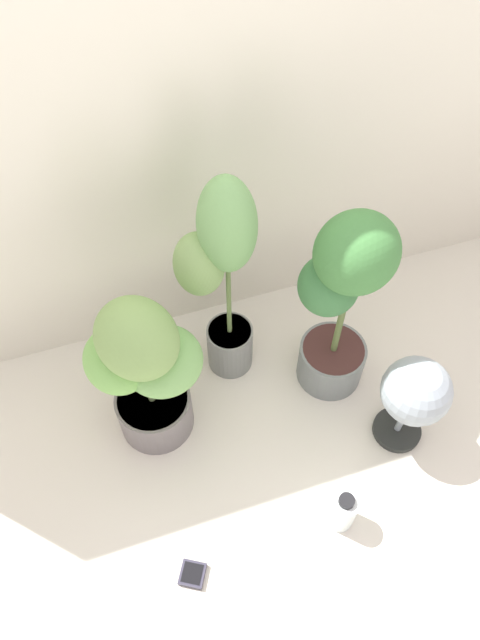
# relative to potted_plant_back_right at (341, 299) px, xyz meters

# --- Properties ---
(ground_plane) EXTENTS (8.00, 8.00, 0.00)m
(ground_plane) POSITION_rel_potted_plant_back_right_xyz_m (-0.34, -0.39, -0.49)
(ground_plane) COLOR silver
(ground_plane) RESTS_ON ground
(mylar_back_wall) EXTENTS (3.20, 0.01, 2.00)m
(mylar_back_wall) POSITION_rel_potted_plant_back_right_xyz_m (-0.34, 0.47, 0.51)
(mylar_back_wall) COLOR silver
(mylar_back_wall) RESTS_ON ground
(potted_plant_back_right) EXTENTS (0.34, 0.29, 0.86)m
(potted_plant_back_right) POSITION_rel_potted_plant_back_right_xyz_m (0.00, 0.00, 0.00)
(potted_plant_back_right) COLOR slate
(potted_plant_back_right) RESTS_ON ground
(potted_plant_back_center) EXTENTS (0.32, 0.25, 0.96)m
(potted_plant_back_center) POSITION_rel_potted_plant_back_right_xyz_m (-0.37, 0.18, 0.07)
(potted_plant_back_center) COLOR slate
(potted_plant_back_center) RESTS_ON ground
(potted_plant_back_left) EXTENTS (0.45, 0.38, 0.70)m
(potted_plant_back_left) POSITION_rel_potted_plant_back_right_xyz_m (-0.69, -0.00, -0.10)
(potted_plant_back_left) COLOR slate
(potted_plant_back_left) RESTS_ON ground
(hygrometer_box) EXTENTS (0.11, 0.11, 0.03)m
(hygrometer_box) POSITION_rel_potted_plant_back_right_xyz_m (-0.71, -0.57, -0.48)
(hygrometer_box) COLOR #2D2B3B
(hygrometer_box) RESTS_ON ground
(floor_fan) EXTENTS (0.33, 0.33, 0.43)m
(floor_fan) POSITION_rel_potted_plant_back_right_xyz_m (0.16, -0.32, -0.20)
(floor_fan) COLOR #242725
(floor_fan) RESTS_ON ground
(nutrient_bottle) EXTENTS (0.09, 0.09, 0.20)m
(nutrient_bottle) POSITION_rel_potted_plant_back_right_xyz_m (-0.18, -0.56, -0.40)
(nutrient_bottle) COLOR white
(nutrient_bottle) RESTS_ON ground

